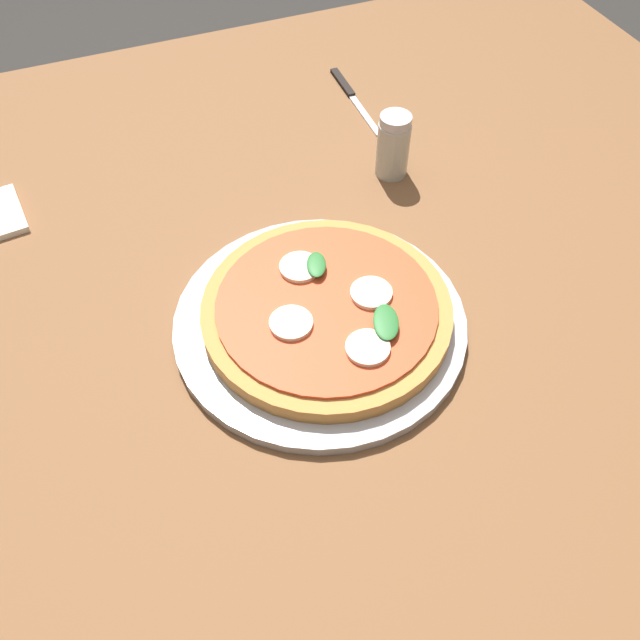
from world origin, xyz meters
The scene contains 6 objects.
ground_plane centered at (0.00, 0.00, 0.00)m, with size 6.00×6.00×0.00m, color #2D2B28.
dining_table centered at (0.00, 0.00, 0.64)m, with size 1.34×1.18×0.72m.
serving_tray centered at (0.03, 0.06, 0.73)m, with size 0.31×0.31×0.01m, color #B2B2B7.
pizza centered at (0.02, 0.06, 0.75)m, with size 0.26×0.26×0.03m.
knife centered at (-0.18, -0.34, 0.73)m, with size 0.01×0.18×0.01m.
pepper_shaker centered at (-0.15, -0.15, 0.77)m, with size 0.04×0.04×0.08m.
Camera 1 is at (0.20, 0.47, 1.29)m, focal length 38.04 mm.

